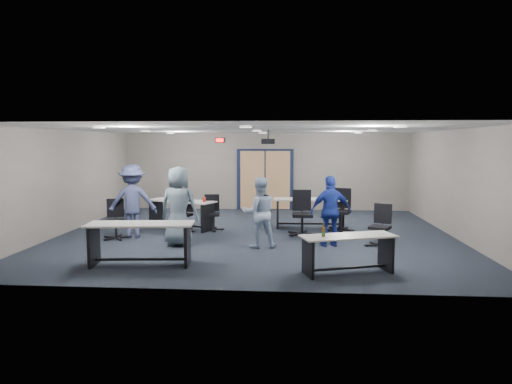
# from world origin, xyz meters

# --- Properties ---
(floor) EXTENTS (10.00, 10.00, 0.00)m
(floor) POSITION_xyz_m (0.00, 0.00, 0.00)
(floor) COLOR black
(floor) RESTS_ON ground
(back_wall) EXTENTS (10.00, 0.04, 2.70)m
(back_wall) POSITION_xyz_m (0.00, 4.50, 1.35)
(back_wall) COLOR slate
(back_wall) RESTS_ON floor
(front_wall) EXTENTS (10.00, 0.04, 2.70)m
(front_wall) POSITION_xyz_m (0.00, -4.50, 1.35)
(front_wall) COLOR slate
(front_wall) RESTS_ON floor
(left_wall) EXTENTS (0.04, 9.00, 2.70)m
(left_wall) POSITION_xyz_m (-5.00, 0.00, 1.35)
(left_wall) COLOR slate
(left_wall) RESTS_ON floor
(right_wall) EXTENTS (0.04, 9.00, 2.70)m
(right_wall) POSITION_xyz_m (5.00, 0.00, 1.35)
(right_wall) COLOR slate
(right_wall) RESTS_ON floor
(ceiling) EXTENTS (10.00, 9.00, 0.04)m
(ceiling) POSITION_xyz_m (0.00, 0.00, 2.70)
(ceiling) COLOR white
(ceiling) RESTS_ON back_wall
(double_door) EXTENTS (2.00, 0.07, 2.20)m
(double_door) POSITION_xyz_m (0.00, 4.46, 1.05)
(double_door) COLOR black
(double_door) RESTS_ON back_wall
(exit_sign) EXTENTS (0.32, 0.07, 0.18)m
(exit_sign) POSITION_xyz_m (-1.60, 4.44, 2.45)
(exit_sign) COLOR black
(exit_sign) RESTS_ON back_wall
(ceiling_projector) EXTENTS (0.35, 0.32, 0.37)m
(ceiling_projector) POSITION_xyz_m (0.30, 0.50, 2.40)
(ceiling_projector) COLOR black
(ceiling_projector) RESTS_ON ceiling
(ceiling_can_lights) EXTENTS (6.24, 5.74, 0.02)m
(ceiling_can_lights) POSITION_xyz_m (0.00, 0.25, 2.67)
(ceiling_can_lights) COLOR white
(ceiling_can_lights) RESTS_ON ceiling
(table_front_left) EXTENTS (2.09, 0.87, 0.82)m
(table_front_left) POSITION_xyz_m (-1.99, -3.10, 0.56)
(table_front_left) COLOR beige
(table_front_left) RESTS_ON floor
(table_front_right) EXTENTS (1.82, 1.08, 0.96)m
(table_front_right) POSITION_xyz_m (1.93, -3.37, 0.48)
(table_front_right) COLOR beige
(table_front_right) RESTS_ON floor
(table_back_left) EXTENTS (2.05, 1.36, 0.92)m
(table_back_left) POSITION_xyz_m (-2.09, 0.65, 0.54)
(table_back_left) COLOR beige
(table_back_left) RESTS_ON floor
(table_back_right) EXTENTS (2.03, 0.73, 0.81)m
(table_back_right) POSITION_xyz_m (1.43, 1.08, 0.56)
(table_back_right) COLOR beige
(table_back_right) RESTS_ON floor
(chair_back_a) EXTENTS (0.77, 0.77, 0.99)m
(chair_back_a) POSITION_xyz_m (-1.97, 0.21, 0.49)
(chair_back_a) COLOR black
(chair_back_a) RESTS_ON floor
(chair_back_b) EXTENTS (0.68, 0.68, 0.96)m
(chair_back_b) POSITION_xyz_m (-1.22, 0.45, 0.48)
(chair_back_b) COLOR black
(chair_back_b) RESTS_ON floor
(chair_back_c) EXTENTS (0.76, 0.76, 1.15)m
(chair_back_c) POSITION_xyz_m (1.20, -0.01, 0.58)
(chair_back_c) COLOR black
(chair_back_c) RESTS_ON floor
(chair_back_d) EXTENTS (0.90, 0.90, 1.14)m
(chair_back_d) POSITION_xyz_m (2.23, 0.65, 0.57)
(chair_back_d) COLOR black
(chair_back_d) RESTS_ON floor
(chair_loose_left) EXTENTS (0.80, 0.80, 0.98)m
(chair_loose_left) POSITION_xyz_m (-3.38, -0.81, 0.49)
(chair_loose_left) COLOR black
(chair_loose_left) RESTS_ON floor
(chair_loose_right) EXTENTS (0.82, 0.82, 0.97)m
(chair_loose_right) POSITION_xyz_m (2.93, -1.17, 0.49)
(chair_loose_right) COLOR black
(chair_loose_right) RESTS_ON floor
(person_plaid) EXTENTS (0.97, 0.70, 1.83)m
(person_plaid) POSITION_xyz_m (-1.66, -1.37, 0.92)
(person_plaid) COLOR slate
(person_plaid) RESTS_ON floor
(person_lightblue) EXTENTS (0.90, 0.77, 1.60)m
(person_lightblue) POSITION_xyz_m (0.20, -1.42, 0.80)
(person_lightblue) COLOR #A9C0DF
(person_lightblue) RESTS_ON floor
(person_navy) EXTENTS (1.02, 0.60, 1.62)m
(person_navy) POSITION_xyz_m (1.81, -1.18, 0.81)
(person_navy) COLOR navy
(person_navy) RESTS_ON floor
(person_back) EXTENTS (1.31, 0.95, 1.83)m
(person_back) POSITION_xyz_m (-3.04, -0.54, 0.92)
(person_back) COLOR #3F4773
(person_back) RESTS_ON floor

